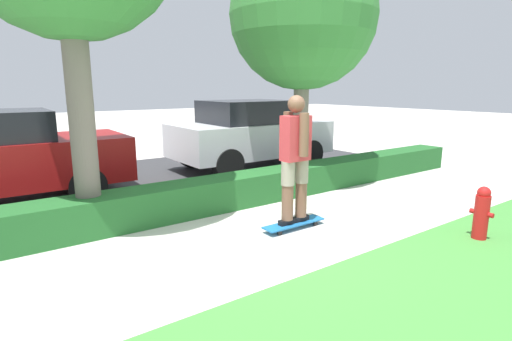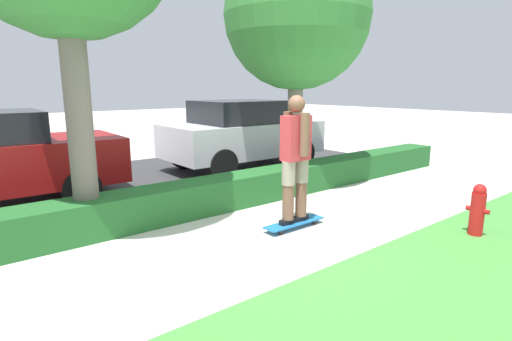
{
  "view_description": "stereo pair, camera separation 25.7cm",
  "coord_description": "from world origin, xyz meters",
  "px_view_note": "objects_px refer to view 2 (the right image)",
  "views": [
    {
      "loc": [
        -2.99,
        -3.88,
        1.97
      ],
      "look_at": [
        0.23,
        0.6,
        0.81
      ],
      "focal_mm": 28.0,
      "sensor_mm": 36.0,
      "label": 1
    },
    {
      "loc": [
        -3.2,
        -3.73,
        1.97
      ],
      "look_at": [
        0.23,
        0.6,
        0.81
      ],
      "focal_mm": 28.0,
      "sensor_mm": 36.0,
      "label": 2
    }
  ],
  "objects_px": {
    "fire_hydrant": "(478,210)",
    "tree_mid": "(297,17)",
    "parked_car_middle": "(242,133)",
    "skateboard": "(294,223)",
    "skater_person": "(296,156)"
  },
  "relations": [
    {
      "from": "parked_car_middle",
      "to": "tree_mid",
      "type": "bearing_deg",
      "value": -96.53
    },
    {
      "from": "fire_hydrant",
      "to": "parked_car_middle",
      "type": "bearing_deg",
      "value": 87.39
    },
    {
      "from": "skateboard",
      "to": "fire_hydrant",
      "type": "height_order",
      "value": "fire_hydrant"
    },
    {
      "from": "skater_person",
      "to": "parked_car_middle",
      "type": "height_order",
      "value": "skater_person"
    },
    {
      "from": "skater_person",
      "to": "tree_mid",
      "type": "xyz_separation_m",
      "value": [
        1.74,
        1.83,
        2.22
      ]
    },
    {
      "from": "skateboard",
      "to": "skater_person",
      "type": "relative_size",
      "value": 0.55
    },
    {
      "from": "fire_hydrant",
      "to": "tree_mid",
      "type": "bearing_deg",
      "value": 89.74
    },
    {
      "from": "skateboard",
      "to": "fire_hydrant",
      "type": "xyz_separation_m",
      "value": [
        1.72,
        -1.72,
        0.28
      ]
    },
    {
      "from": "skater_person",
      "to": "tree_mid",
      "type": "bearing_deg",
      "value": 46.5
    },
    {
      "from": "parked_car_middle",
      "to": "fire_hydrant",
      "type": "height_order",
      "value": "parked_car_middle"
    },
    {
      "from": "tree_mid",
      "to": "parked_car_middle",
      "type": "xyz_separation_m",
      "value": [
        0.24,
        2.08,
        -2.4
      ]
    },
    {
      "from": "skater_person",
      "to": "tree_mid",
      "type": "distance_m",
      "value": 3.36
    },
    {
      "from": "fire_hydrant",
      "to": "skater_person",
      "type": "bearing_deg",
      "value": 134.93
    },
    {
      "from": "parked_car_middle",
      "to": "skater_person",
      "type": "bearing_deg",
      "value": -116.77
    },
    {
      "from": "skateboard",
      "to": "fire_hydrant",
      "type": "distance_m",
      "value": 2.45
    }
  ]
}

